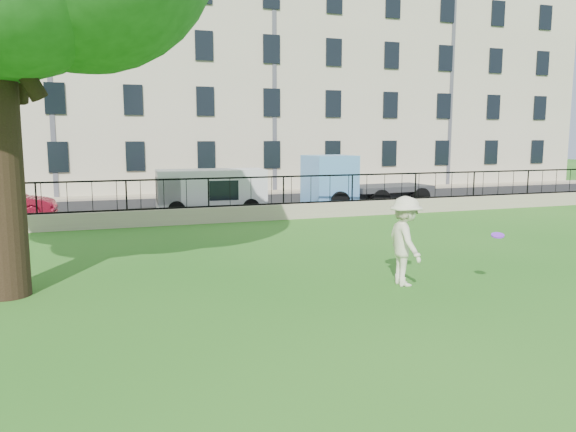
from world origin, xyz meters
name	(u,v)px	position (x,y,z in m)	size (l,w,h in m)	color
ground	(337,319)	(0.00, 0.00, 0.00)	(120.00, 120.00, 0.00)	#1F6117
retaining_wall	(209,215)	(0.00, 12.00, 0.30)	(50.00, 0.40, 0.60)	tan
iron_railing	(209,193)	(0.00, 12.00, 1.15)	(50.00, 0.05, 1.13)	black
street	(189,208)	(0.00, 16.70, 0.01)	(60.00, 9.00, 0.01)	black
sidewalk	(174,195)	(0.00, 21.90, 0.06)	(60.00, 1.40, 0.12)	tan
building_row	(159,77)	(0.00, 27.57, 6.92)	(56.40, 10.40, 13.80)	beige
man	(405,241)	(2.38, 1.67, 0.99)	(1.28, 0.74, 1.99)	beige
frisbee	(498,235)	(4.00, 0.65, 1.20)	(0.27, 0.27, 0.03)	#8A29E9
red_sedan	(4,204)	(-7.48, 15.40, 0.63)	(1.33, 3.80, 1.25)	maroon
white_van	(211,192)	(0.58, 14.40, 0.95)	(4.50, 1.76, 1.89)	silver
blue_truck	(366,181)	(7.84, 14.41, 1.21)	(5.79, 2.05, 2.43)	#5E9CDE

